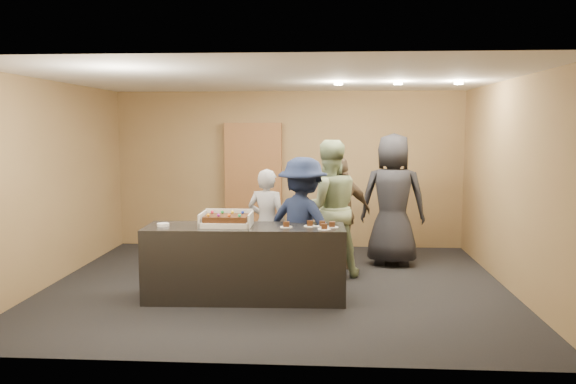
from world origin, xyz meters
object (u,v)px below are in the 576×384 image
Objects in this scene: plate_stack at (163,225)px; person_navy_man at (303,224)px; sheet_cake at (226,218)px; serving_counter at (245,263)px; person_brown_extra at (340,213)px; storage_cabinet at (253,185)px; person_sage_man at (328,209)px; cake_box at (227,222)px; person_dark_suit at (393,200)px; person_server_grey at (267,224)px.

person_navy_man is (1.67, 0.52, -0.06)m from plate_stack.
person_navy_man is at bearing 26.38° from sheet_cake.
sheet_cake reaches higher than plate_stack.
person_brown_extra is at bearing 50.37° from serving_counter.
person_sage_man is at bearing -55.59° from storage_cabinet.
sheet_cake is 0.31× the size of person_brown_extra.
plate_stack is 2.70m from person_brown_extra.
cake_box is 0.37× the size of person_brown_extra.
person_sage_man reaches higher than plate_stack.
person_dark_suit is at bearing 41.25° from serving_counter.
person_navy_man is at bearing 51.35° from person_sage_man.
storage_cabinet is (-0.28, 3.02, 0.63)m from serving_counter.
person_dark_suit is at bearing 176.14° from person_brown_extra.
person_sage_man reaches higher than sheet_cake.
sheet_cake is 0.77m from plate_stack.
person_sage_man is 0.96× the size of person_dark_suit.
serving_counter is 1.44× the size of person_brown_extra.
serving_counter is at bearing 0.00° from sheet_cake.
plate_stack is at bearing 10.50° from person_brown_extra.
serving_counter is at bearing -84.77° from storage_cabinet.
plate_stack is at bearing 57.43° from person_server_grey.
serving_counter is 3.10m from storage_cabinet.
storage_cabinet reaches higher than person_sage_man.
cake_box is 1.18× the size of sheet_cake.
serving_counter is 1.58× the size of person_server_grey.
cake_box reaches higher than serving_counter.
cake_box is at bearing -89.00° from storage_cabinet.
person_dark_suit is at bearing -102.15° from person_navy_man.
person_server_grey is (0.39, 0.99, -0.24)m from sheet_cake.
person_navy_man reaches higher than plate_stack.
person_brown_extra is (1.03, 0.54, 0.07)m from person_server_grey.
storage_cabinet is 3.00m from cake_box.
storage_cabinet is 3.02m from sheet_cake.
person_navy_man is (-0.33, -0.70, -0.10)m from person_sage_man.
person_sage_man is (1.29, -1.88, -0.12)m from storage_cabinet.
serving_counter is 1.61m from person_sage_man.
cake_box is (-0.22, 0.02, 0.49)m from serving_counter.
plate_stack is 0.09× the size of person_brown_extra.
sheet_cake is at bearing -90.82° from cake_box.
serving_counter is 1.20× the size of person_dark_suit.
sheet_cake is 0.30× the size of person_navy_man.
person_sage_man is (1.23, 1.15, -0.04)m from sheet_cake.
serving_counter is at bearing 26.29° from person_brown_extra.
storage_cabinet is 2.76m from person_navy_man.
person_server_grey reaches higher than serving_counter.
person_server_grey is 0.79× the size of person_sage_man.
person_brown_extra is at bearing 29.01° from person_dark_suit.
storage_cabinet reaches higher than person_server_grey.
person_sage_man is at bearing 43.07° from person_dark_suit.
person_navy_man is (0.52, -0.54, 0.09)m from person_server_grey.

